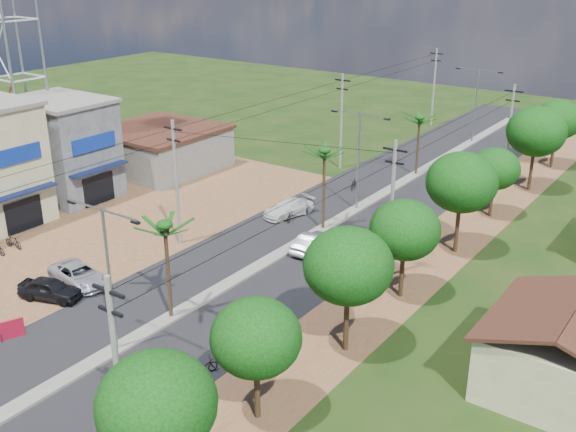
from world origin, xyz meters
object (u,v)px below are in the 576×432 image
car_parked_silver (79,275)px  car_parked_dark (50,290)px  car_white_far (288,209)px  moto_rider_east (204,368)px  car_silver_mid (313,243)px  roadside_sign (11,330)px

car_parked_silver → car_parked_dark: 2.24m
car_white_far → moto_rider_east: bearing=-49.8°
car_silver_mid → car_parked_dark: car_parked_dark is taller
car_parked_silver → car_parked_dark: bearing=-168.1°
car_silver_mid → moto_rider_east: (3.70, -15.36, -0.23)m
car_white_far → car_parked_silver: (-3.94, -17.08, -0.00)m
car_parked_silver → roadside_sign: bearing=-153.2°
car_white_far → car_parked_silver: car_white_far is taller
car_parked_silver → car_white_far: bearing=-5.5°
car_white_far → car_parked_dark: size_ratio=1.13×
moto_rider_east → car_parked_silver: bearing=4.6°
moto_rider_east → roadside_sign: size_ratio=1.24×
car_parked_dark → moto_rider_east: (12.70, -0.51, -0.24)m
car_silver_mid → car_parked_dark: size_ratio=1.03×
car_parked_dark → car_silver_mid: bearing=-50.8°
car_parked_silver → roadside_sign: 6.57m
car_silver_mid → car_white_far: car_silver_mid is taller
car_parked_silver → moto_rider_east: (12.87, -2.75, -0.21)m
car_silver_mid → car_parked_dark: 17.36m
car_parked_dark → roadside_sign: (2.00, -3.97, -0.10)m
car_parked_dark → roadside_sign: bearing=-172.9°
car_white_far → car_parked_silver: 17.53m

